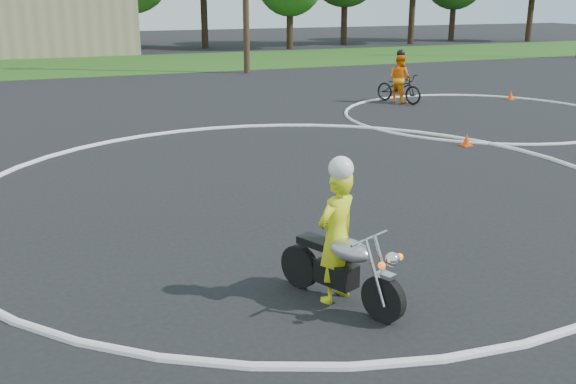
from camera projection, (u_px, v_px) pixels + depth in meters
name	position (u px, v px, depth m)	size (l,w,h in m)	color
ground	(378.00, 245.00, 9.24)	(120.00, 120.00, 0.00)	black
grass_strip	(119.00, 65.00, 33.18)	(120.00, 10.00, 0.02)	#1E4714
course_markings	(366.00, 161.00, 13.87)	(19.05, 19.05, 0.12)	silver
primary_motorcycle	(342.00, 267.00, 7.36)	(0.89, 1.68, 0.94)	black
rider_primary_grp	(337.00, 232.00, 7.35)	(0.68, 0.58, 1.75)	#D1DF17
rider_second_grp	(399.00, 84.00, 21.36)	(1.22, 1.93, 1.75)	black
traffic_cones	(489.00, 138.00, 15.52)	(20.63, 11.83, 0.30)	#FF4A0D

